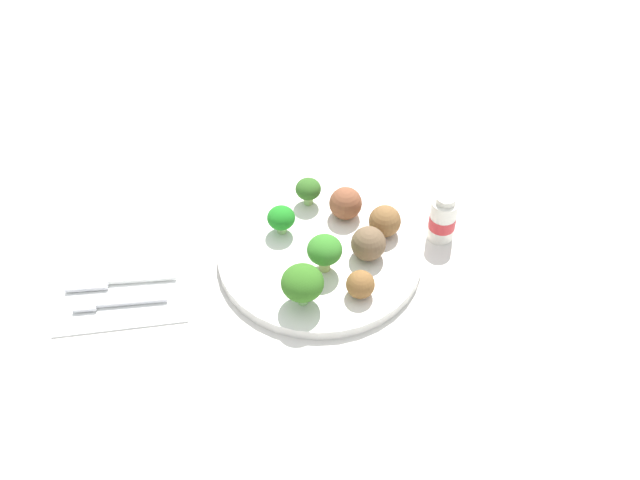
{
  "coord_description": "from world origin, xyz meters",
  "views": [
    {
      "loc": [
        0.12,
        0.67,
        0.74
      ],
      "look_at": [
        0.0,
        0.0,
        0.04
      ],
      "focal_mm": 41.11,
      "sensor_mm": 36.0,
      "label": 1
    }
  ],
  "objects_px": {
    "yogurt_bottle": "(443,219)",
    "fork": "(115,302)",
    "broccoli_floret_center": "(310,189)",
    "plate": "(320,254)",
    "knife": "(116,281)",
    "meatball_back_left": "(346,203)",
    "broccoli_floret_front_right": "(281,218)",
    "napkin": "(122,293)",
    "meatball_mid_right": "(360,284)",
    "meatball_back_right": "(368,244)",
    "meatball_far_rim": "(385,221)",
    "broccoli_floret_near_rim": "(302,283)",
    "broccoli_floret_back_right": "(325,251)"
  },
  "relations": [
    {
      "from": "broccoli_floret_front_right",
      "to": "meatball_back_left",
      "type": "relative_size",
      "value": 0.9
    },
    {
      "from": "plate",
      "to": "broccoli_floret_near_rim",
      "type": "relative_size",
      "value": 4.71
    },
    {
      "from": "broccoli_floret_front_right",
      "to": "yogurt_bottle",
      "type": "height_order",
      "value": "yogurt_bottle"
    },
    {
      "from": "meatball_mid_right",
      "to": "meatball_back_right",
      "type": "bearing_deg",
      "value": -111.05
    },
    {
      "from": "meatball_mid_right",
      "to": "napkin",
      "type": "bearing_deg",
      "value": -12.4
    },
    {
      "from": "meatball_back_left",
      "to": "napkin",
      "type": "distance_m",
      "value": 0.33
    },
    {
      "from": "broccoli_floret_front_right",
      "to": "fork",
      "type": "relative_size",
      "value": 0.35
    },
    {
      "from": "yogurt_bottle",
      "to": "fork",
      "type": "bearing_deg",
      "value": 5.98
    },
    {
      "from": "meatball_back_right",
      "to": "meatball_back_left",
      "type": "height_order",
      "value": "same"
    },
    {
      "from": "broccoli_floret_back_right",
      "to": "knife",
      "type": "bearing_deg",
      "value": -7.17
    },
    {
      "from": "knife",
      "to": "meatball_mid_right",
      "type": "bearing_deg",
      "value": 164.65
    },
    {
      "from": "napkin",
      "to": "fork",
      "type": "relative_size",
      "value": 1.41
    },
    {
      "from": "fork",
      "to": "meatball_mid_right",
      "type": "bearing_deg",
      "value": 171.0
    },
    {
      "from": "plate",
      "to": "meatball_far_rim",
      "type": "distance_m",
      "value": 0.1
    },
    {
      "from": "yogurt_bottle",
      "to": "napkin",
      "type": "bearing_deg",
      "value": 3.84
    },
    {
      "from": "broccoli_floret_center",
      "to": "broccoli_floret_front_right",
      "type": "distance_m",
      "value": 0.07
    },
    {
      "from": "broccoli_floret_center",
      "to": "plate",
      "type": "bearing_deg",
      "value": 88.09
    },
    {
      "from": "fork",
      "to": "yogurt_bottle",
      "type": "height_order",
      "value": "yogurt_bottle"
    },
    {
      "from": "broccoli_floret_center",
      "to": "broccoli_floret_back_right",
      "type": "bearing_deg",
      "value": 88.71
    },
    {
      "from": "meatball_back_right",
      "to": "yogurt_bottle",
      "type": "relative_size",
      "value": 0.62
    },
    {
      "from": "broccoli_floret_front_right",
      "to": "broccoli_floret_near_rim",
      "type": "height_order",
      "value": "broccoli_floret_near_rim"
    },
    {
      "from": "broccoli_floret_front_right",
      "to": "fork",
      "type": "xyz_separation_m",
      "value": [
        0.23,
        0.08,
        -0.03
      ]
    },
    {
      "from": "broccoli_floret_front_right",
      "to": "meatball_back_left",
      "type": "xyz_separation_m",
      "value": [
        -0.09,
        -0.02,
        -0.0
      ]
    },
    {
      "from": "napkin",
      "to": "yogurt_bottle",
      "type": "relative_size",
      "value": 2.25
    },
    {
      "from": "broccoli_floret_near_rim",
      "to": "meatball_back_left",
      "type": "height_order",
      "value": "broccoli_floret_near_rim"
    },
    {
      "from": "broccoli_floret_front_right",
      "to": "yogurt_bottle",
      "type": "xyz_separation_m",
      "value": [
        -0.22,
        0.03,
        -0.01
      ]
    },
    {
      "from": "fork",
      "to": "knife",
      "type": "distance_m",
      "value": 0.04
    },
    {
      "from": "meatball_back_left",
      "to": "yogurt_bottle",
      "type": "xyz_separation_m",
      "value": [
        -0.13,
        0.05,
        -0.01
      ]
    },
    {
      "from": "broccoli_floret_near_rim",
      "to": "knife",
      "type": "relative_size",
      "value": 0.41
    },
    {
      "from": "meatball_back_right",
      "to": "knife",
      "type": "xyz_separation_m",
      "value": [
        0.34,
        -0.02,
        -0.03
      ]
    },
    {
      "from": "broccoli_floret_back_right",
      "to": "broccoli_floret_near_rim",
      "type": "height_order",
      "value": "broccoli_floret_near_rim"
    },
    {
      "from": "broccoli_floret_back_right",
      "to": "meatball_back_right",
      "type": "xyz_separation_m",
      "value": [
        -0.06,
        -0.01,
        -0.01
      ]
    },
    {
      "from": "meatball_back_left",
      "to": "yogurt_bottle",
      "type": "height_order",
      "value": "yogurt_bottle"
    },
    {
      "from": "broccoli_floret_center",
      "to": "broccoli_floret_front_right",
      "type": "height_order",
      "value": "same"
    },
    {
      "from": "broccoli_floret_back_right",
      "to": "broccoli_floret_near_rim",
      "type": "xyz_separation_m",
      "value": [
        0.04,
        0.05,
        0.0
      ]
    },
    {
      "from": "broccoli_floret_center",
      "to": "meatball_back_left",
      "type": "distance_m",
      "value": 0.06
    },
    {
      "from": "broccoli_floret_center",
      "to": "meatball_far_rim",
      "type": "xyz_separation_m",
      "value": [
        -0.09,
        0.08,
        -0.0
      ]
    },
    {
      "from": "broccoli_floret_near_rim",
      "to": "fork",
      "type": "xyz_separation_m",
      "value": [
        0.24,
        -0.05,
        -0.05
      ]
    },
    {
      "from": "broccoli_floret_center",
      "to": "meatball_back_right",
      "type": "height_order",
      "value": "meatball_back_right"
    },
    {
      "from": "broccoli_floret_center",
      "to": "meatball_back_right",
      "type": "bearing_deg",
      "value": 116.52
    },
    {
      "from": "meatball_far_rim",
      "to": "meatball_back_right",
      "type": "bearing_deg",
      "value": 50.59
    },
    {
      "from": "broccoli_floret_back_right",
      "to": "napkin",
      "type": "height_order",
      "value": "broccoli_floret_back_right"
    },
    {
      "from": "meatball_far_rim",
      "to": "yogurt_bottle",
      "type": "bearing_deg",
      "value": 175.86
    },
    {
      "from": "broccoli_floret_front_right",
      "to": "meatball_back_right",
      "type": "relative_size",
      "value": 0.89
    },
    {
      "from": "meatball_back_left",
      "to": "fork",
      "type": "relative_size",
      "value": 0.39
    },
    {
      "from": "broccoli_floret_front_right",
      "to": "yogurt_bottle",
      "type": "relative_size",
      "value": 0.56
    },
    {
      "from": "broccoli_floret_back_right",
      "to": "knife",
      "type": "height_order",
      "value": "broccoli_floret_back_right"
    },
    {
      "from": "broccoli_floret_near_rim",
      "to": "meatball_far_rim",
      "type": "xyz_separation_m",
      "value": [
        -0.13,
        -0.1,
        -0.01
      ]
    },
    {
      "from": "napkin",
      "to": "knife",
      "type": "relative_size",
      "value": 1.17
    },
    {
      "from": "plate",
      "to": "knife",
      "type": "distance_m",
      "value": 0.28
    }
  ]
}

